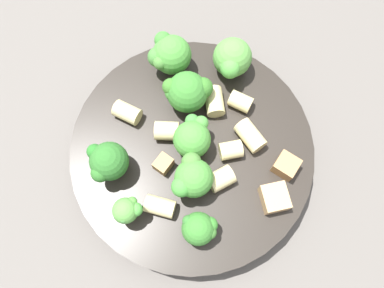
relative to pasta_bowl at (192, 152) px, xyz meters
The scene contains 21 objects.
ground_plane 0.02m from the pasta_bowl, ahead, with size 2.00×2.00×0.00m, color #5B5651.
pasta_bowl is the anchor object (origin of this frame).
broccoli_floret_0 0.08m from the pasta_bowl, 72.93° to the left, with size 0.03×0.03×0.03m.
broccoli_floret_1 0.04m from the pasta_bowl, 142.04° to the right, with size 0.03×0.04×0.04m.
broccoli_floret_2 0.06m from the pasta_bowl, 106.36° to the right, with size 0.05×0.04×0.04m.
broccoli_floret_3 0.09m from the pasta_bowl, ahead, with size 0.04×0.04×0.04m.
broccoli_floret_4 0.10m from the pasta_bowl, 136.77° to the right, with size 0.04×0.04×0.04m.
broccoli_floret_5 0.10m from the pasta_bowl, 97.59° to the right, with size 0.04×0.04×0.04m.
broccoli_floret_6 0.09m from the pasta_bowl, 27.35° to the left, with size 0.03×0.02×0.03m.
broccoli_floret_7 0.05m from the pasta_bowl, 68.65° to the left, with size 0.04×0.04×0.04m.
rigatoni_0 0.05m from the pasta_bowl, 138.10° to the right, with size 0.02×0.02×0.03m, color beige.
rigatoni_1 0.06m from the pasta_bowl, 167.19° to the left, with size 0.02×0.02×0.03m, color beige.
rigatoni_2 0.04m from the pasta_bowl, 149.79° to the left, with size 0.02×0.02×0.02m, color beige.
rigatoni_3 0.05m from the pasta_bowl, 106.77° to the left, with size 0.02×0.02×0.02m, color beige.
rigatoni_4 0.07m from the pasta_bowl, 158.63° to the right, with size 0.02×0.02×0.02m, color beige.
rigatoni_5 0.07m from the pasta_bowl, 49.27° to the right, with size 0.02×0.02×0.02m, color beige.
rigatoni_6 0.07m from the pasta_bowl, 41.93° to the left, with size 0.02×0.02×0.03m, color beige.
rigatoni_7 0.04m from the pasta_bowl, 51.26° to the right, with size 0.02×0.02×0.02m, color beige.
chicken_chunk_0 0.09m from the pasta_bowl, 144.90° to the left, with size 0.02×0.02×0.02m, color #A87A4C.
chicken_chunk_1 0.09m from the pasta_bowl, 124.12° to the left, with size 0.02×0.02×0.02m, color tan.
chicken_chunk_2 0.04m from the pasta_bowl, 12.92° to the left, with size 0.02×0.01×0.01m, color #A87A4C.
Camera 1 is at (0.04, 0.10, 0.37)m, focal length 35.00 mm.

